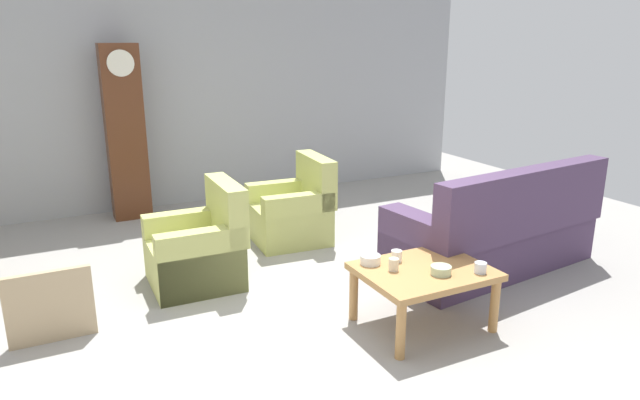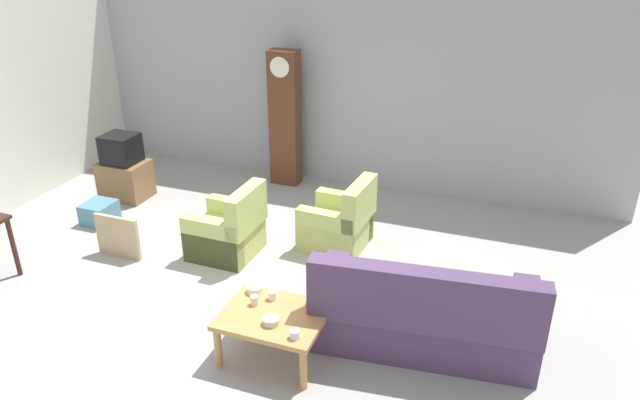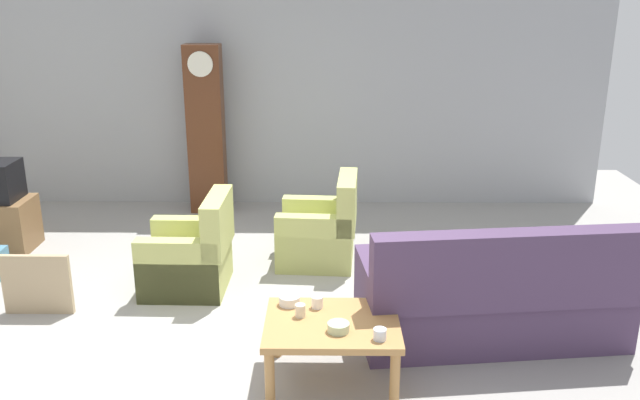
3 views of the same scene
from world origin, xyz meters
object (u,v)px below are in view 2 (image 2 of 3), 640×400
object	(u,v)px
armchair_olive_near	(228,232)
tv_crt	(121,149)
coffee_table_wood	(274,320)
cup_white_porcelain	(272,295)
tv_stand_cabinet	(126,180)
framed_picture_leaning	(118,237)
armchair_olive_far	(339,224)
bowl_shallow_green	(271,321)
grandfather_clock	(285,119)
bowl_white_stacked	(255,289)
storage_box_blue	(99,212)
cup_blue_rimmed	(295,334)
cup_cream_tall	(254,300)
couch_floral	(424,317)

from	to	relation	value
armchair_olive_near	tv_crt	world-z (taller)	tv_crt
coffee_table_wood	cup_white_porcelain	xyz separation A→B (m)	(-0.11, 0.21, 0.11)
tv_stand_cabinet	framed_picture_leaning	world-z (taller)	tv_stand_cabinet
armchair_olive_far	cup_white_porcelain	bearing A→B (deg)	-90.24
armchair_olive_far	tv_stand_cabinet	bearing A→B (deg)	174.89
armchair_olive_far	tv_crt	distance (m)	3.52
cup_white_porcelain	bowl_shallow_green	distance (m)	0.39
armchair_olive_near	cup_white_porcelain	size ratio (longest dim) A/B	10.43
grandfather_clock	framed_picture_leaning	world-z (taller)	grandfather_clock
coffee_table_wood	cup_white_porcelain	bearing A→B (deg)	116.78
armchair_olive_far	bowl_white_stacked	size ratio (longest dim) A/B	5.82
armchair_olive_far	storage_box_blue	bearing A→B (deg)	-171.16
grandfather_clock	framed_picture_leaning	xyz separation A→B (m)	(-1.02, -2.85, -0.78)
framed_picture_leaning	bowl_shallow_green	size ratio (longest dim) A/B	3.90
coffee_table_wood	cup_blue_rimmed	world-z (taller)	cup_blue_rimmed
grandfather_clock	bowl_shallow_green	world-z (taller)	grandfather_clock
coffee_table_wood	cup_cream_tall	distance (m)	0.27
coffee_table_wood	bowl_white_stacked	xyz separation A→B (m)	(-0.32, 0.26, 0.10)
couch_floral	armchair_olive_far	bearing A→B (deg)	130.85
storage_box_blue	cup_white_porcelain	size ratio (longest dim) A/B	4.76
tv_stand_cabinet	cup_cream_tall	size ratio (longest dim) A/B	7.25
bowl_white_stacked	armchair_olive_far	bearing A→B (deg)	83.66
couch_floral	tv_stand_cabinet	xyz separation A→B (m)	(-4.87, 1.92, -0.07)
tv_stand_cabinet	cup_blue_rimmed	world-z (taller)	tv_stand_cabinet
tv_stand_cabinet	tv_crt	xyz separation A→B (m)	(0.00, 0.00, 0.49)
armchair_olive_near	armchair_olive_far	xyz separation A→B (m)	(1.22, 0.66, 0.00)
tv_stand_cabinet	framed_picture_leaning	distance (m)	1.81
cup_cream_tall	coffee_table_wood	bearing A→B (deg)	-17.73
armchair_olive_far	bowl_shallow_green	size ratio (longest dim) A/B	5.98
coffee_table_wood	cup_blue_rimmed	xyz separation A→B (m)	(0.32, -0.25, 0.11)
tv_crt	storage_box_blue	xyz separation A→B (m)	(0.17, -0.83, -0.63)
tv_crt	cup_white_porcelain	world-z (taller)	tv_crt
couch_floral	armchair_olive_near	bearing A→B (deg)	160.01
cup_white_porcelain	coffee_table_wood	bearing A→B (deg)	-63.22
framed_picture_leaning	storage_box_blue	xyz separation A→B (m)	(-0.85, 0.68, -0.13)
grandfather_clock	cup_white_porcelain	xyz separation A→B (m)	(1.43, -3.66, -0.53)
cup_blue_rimmed	bowl_white_stacked	xyz separation A→B (m)	(-0.64, 0.51, -0.00)
armchair_olive_far	storage_box_blue	size ratio (longest dim) A/B	2.19
framed_picture_leaning	bowl_shallow_green	xyz separation A→B (m)	(2.60, -1.16, 0.23)
couch_floral	framed_picture_leaning	xyz separation A→B (m)	(-3.85, 0.42, -0.08)
armchair_olive_far	coffee_table_wood	xyz separation A→B (m)	(0.10, -2.21, 0.10)
cup_cream_tall	couch_floral	bearing A→B (deg)	19.10
framed_picture_leaning	cup_blue_rimmed	xyz separation A→B (m)	(2.88, -1.27, 0.24)
couch_floral	grandfather_clock	xyz separation A→B (m)	(-2.83, 3.27, 0.69)
grandfather_clock	cup_white_porcelain	distance (m)	3.97
grandfather_clock	tv_stand_cabinet	size ratio (longest dim) A/B	3.07
tv_stand_cabinet	cup_white_porcelain	xyz separation A→B (m)	(3.47, -2.31, 0.24)
couch_floral	grandfather_clock	distance (m)	4.39
couch_floral	cup_blue_rimmed	xyz separation A→B (m)	(-0.97, -0.85, 0.16)
couch_floral	tv_stand_cabinet	bearing A→B (deg)	158.47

